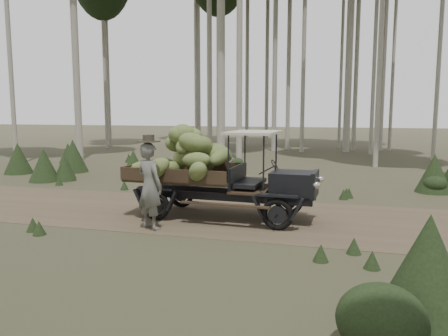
{
  "coord_description": "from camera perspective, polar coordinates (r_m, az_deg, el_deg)",
  "views": [
    {
      "loc": [
        4.52,
        -9.94,
        2.5
      ],
      "look_at": [
        1.88,
        -0.24,
        1.18
      ],
      "focal_mm": 35.0,
      "sensor_mm": 36.0,
      "label": 1
    }
  ],
  "objects": [
    {
      "name": "ground",
      "position": [
        11.21,
        -9.03,
        -5.52
      ],
      "size": [
        120.0,
        120.0,
        0.0
      ],
      "primitive_type": "plane",
      "color": "#473D2B",
      "rests_on": "ground"
    },
    {
      "name": "undergrowth",
      "position": [
        10.65,
        -12.86,
        -3.42
      ],
      "size": [
        22.15,
        20.93,
        1.38
      ],
      "color": "#233319",
      "rests_on": "ground"
    },
    {
      "name": "banana_truck",
      "position": [
        10.27,
        -2.43,
        0.71
      ],
      "size": [
        4.61,
        2.21,
        2.27
      ],
      "rotation": [
        0.0,
        0.0,
        -0.04
      ],
      "color": "black",
      "rests_on": "ground"
    },
    {
      "name": "dirt_track",
      "position": [
        11.21,
        -9.03,
        -5.5
      ],
      "size": [
        70.0,
        4.0,
        0.01
      ],
      "primitive_type": "cube",
      "color": "brown",
      "rests_on": "ground"
    },
    {
      "name": "farmer",
      "position": [
        9.33,
        -9.69,
        -2.2
      ],
      "size": [
        0.8,
        0.69,
        2.01
      ],
      "rotation": [
        0.0,
        0.0,
        2.71
      ],
      "color": "#5F5E57",
      "rests_on": "ground"
    }
  ]
}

